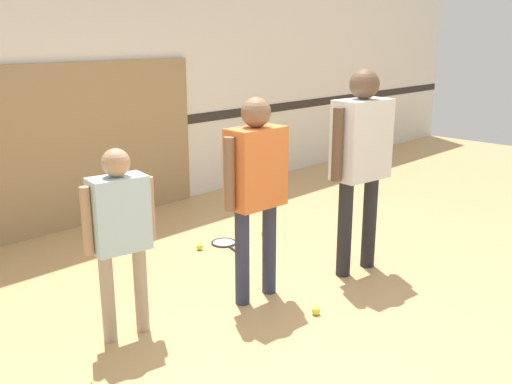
% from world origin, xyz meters
% --- Properties ---
extents(ground_plane, '(16.00, 16.00, 0.00)m').
position_xyz_m(ground_plane, '(0.00, 0.00, 0.00)').
color(ground_plane, tan).
extents(wall_back, '(16.00, 0.07, 3.20)m').
position_xyz_m(wall_back, '(0.00, 2.95, 1.60)').
color(wall_back, silver).
rests_on(wall_back, ground_plane).
extents(wall_panel, '(3.13, 0.05, 1.80)m').
position_xyz_m(wall_panel, '(-0.17, 2.89, 0.90)').
color(wall_panel, '#9E7F56').
rests_on(wall_panel, ground_plane).
extents(person_instructor, '(0.62, 0.27, 1.63)m').
position_xyz_m(person_instructor, '(-0.09, 0.21, 1.01)').
color(person_instructor, '#2D334C').
rests_on(person_instructor, ground_plane).
extents(person_student_left, '(0.51, 0.27, 1.36)m').
position_xyz_m(person_student_left, '(-1.16, 0.45, 0.84)').
color(person_student_left, tan).
rests_on(person_student_left, ground_plane).
extents(person_student_right, '(0.68, 0.34, 1.80)m').
position_xyz_m(person_student_right, '(0.94, -0.05, 1.12)').
color(person_student_right, '#232328').
rests_on(person_student_right, ground_plane).
extents(racket_spare_on_floor, '(0.33, 0.49, 0.03)m').
position_xyz_m(racket_spare_on_floor, '(0.56, 1.29, 0.01)').
color(racket_spare_on_floor, '#28282D').
rests_on(racket_spare_on_floor, ground_plane).
extents(tennis_ball_near_instructor, '(0.07, 0.07, 0.07)m').
position_xyz_m(tennis_ball_near_instructor, '(0.02, -0.33, 0.03)').
color(tennis_ball_near_instructor, '#CCE038').
rests_on(tennis_ball_near_instructor, ground_plane).
extents(tennis_ball_by_spare_racket, '(0.07, 0.07, 0.07)m').
position_xyz_m(tennis_ball_by_spare_racket, '(0.28, 1.35, 0.03)').
color(tennis_ball_by_spare_racket, '#CCE038').
rests_on(tennis_ball_by_spare_racket, ground_plane).
extents(tennis_ball_stray_left, '(0.07, 0.07, 0.07)m').
position_xyz_m(tennis_ball_stray_left, '(1.02, 1.18, 0.03)').
color(tennis_ball_stray_left, '#CCE038').
rests_on(tennis_ball_stray_left, ground_plane).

